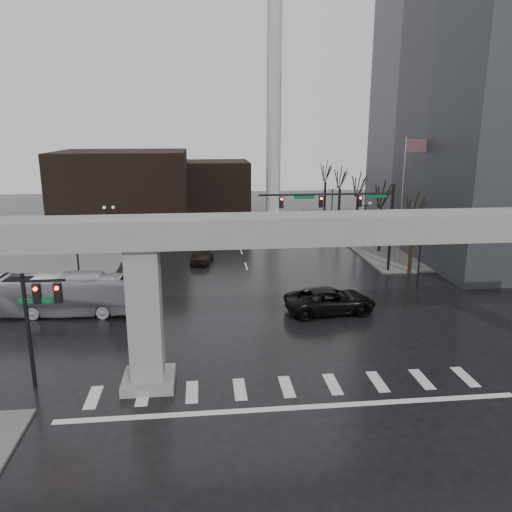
{
  "coord_description": "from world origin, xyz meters",
  "views": [
    {
      "loc": [
        -4.06,
        -23.66,
        12.81
      ],
      "look_at": [
        -0.55,
        8.42,
        4.5
      ],
      "focal_mm": 35.0,
      "sensor_mm": 36.0,
      "label": 1
    }
  ],
  "objects_px": {
    "signal_mast_arm": "(351,209)",
    "pickup_truck": "(330,300)",
    "city_bus": "(66,294)",
    "far_car": "(202,255)"
  },
  "relations": [
    {
      "from": "signal_mast_arm",
      "to": "pickup_truck",
      "type": "relative_size",
      "value": 1.88
    },
    {
      "from": "pickup_truck",
      "to": "signal_mast_arm",
      "type": "bearing_deg",
      "value": -28.61
    },
    {
      "from": "pickup_truck",
      "to": "far_car",
      "type": "relative_size",
      "value": 1.43
    },
    {
      "from": "signal_mast_arm",
      "to": "pickup_truck",
      "type": "height_order",
      "value": "signal_mast_arm"
    },
    {
      "from": "signal_mast_arm",
      "to": "city_bus",
      "type": "bearing_deg",
      "value": -160.72
    },
    {
      "from": "pickup_truck",
      "to": "city_bus",
      "type": "distance_m",
      "value": 18.65
    },
    {
      "from": "pickup_truck",
      "to": "far_car",
      "type": "bearing_deg",
      "value": 25.95
    },
    {
      "from": "pickup_truck",
      "to": "far_car",
      "type": "xyz_separation_m",
      "value": [
        -9.04,
        14.79,
        -0.13
      ]
    },
    {
      "from": "city_bus",
      "to": "far_car",
      "type": "bearing_deg",
      "value": -31.69
    },
    {
      "from": "signal_mast_arm",
      "to": "city_bus",
      "type": "height_order",
      "value": "signal_mast_arm"
    }
  ]
}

